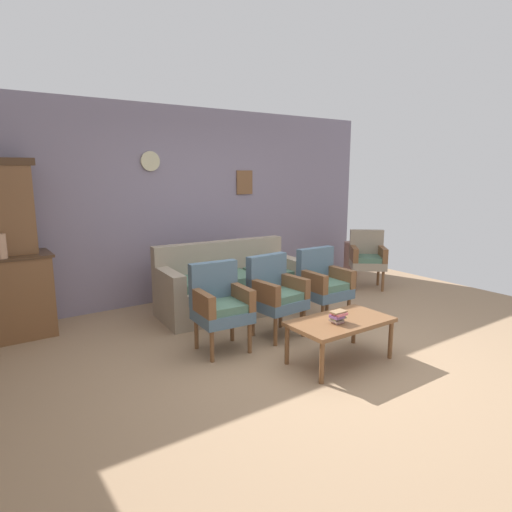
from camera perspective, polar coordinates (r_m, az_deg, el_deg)
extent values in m
plane|color=#997A5B|center=(4.59, 7.23, -12.50)|extent=(7.68, 7.68, 0.00)
cube|color=gray|center=(6.42, -8.48, 6.66)|extent=(6.40, 0.06, 2.70)
cube|color=brown|center=(6.81, -1.50, 9.54)|extent=(0.28, 0.02, 0.36)
cylinder|color=beige|center=(6.11, -13.57, 11.89)|extent=(0.26, 0.03, 0.26)
cylinder|color=tan|center=(5.25, -30.35, 1.11)|extent=(0.13, 0.13, 0.26)
cube|color=gray|center=(5.76, -3.17, -5.29)|extent=(1.92, 0.94, 0.42)
cube|color=gray|center=(5.93, -4.64, -0.35)|extent=(1.87, 0.30, 0.48)
cube|color=gray|center=(6.10, 3.91, -1.16)|extent=(0.22, 0.81, 0.24)
cube|color=gray|center=(5.35, -11.34, -3.10)|extent=(0.22, 0.81, 0.24)
cube|color=#4C705B|center=(5.92, 1.64, -2.22)|extent=(0.53, 0.59, 0.10)
cube|color=#4C705B|center=(5.66, -3.01, -2.86)|extent=(0.53, 0.59, 0.10)
cube|color=#4C705B|center=(5.43, -8.08, -3.53)|extent=(0.53, 0.59, 0.10)
cube|color=slate|center=(4.51, -4.39, -7.70)|extent=(0.55, 0.52, 0.12)
cube|color=#4C705B|center=(4.47, -4.29, -6.67)|extent=(0.47, 0.44, 0.10)
cube|color=slate|center=(4.60, -5.56, -3.57)|extent=(0.53, 0.14, 0.46)
cube|color=brown|center=(4.56, -1.94, -5.23)|extent=(0.11, 0.48, 0.22)
cube|color=brown|center=(4.37, -7.02, -6.02)|extent=(0.11, 0.48, 0.22)
cylinder|color=brown|center=(4.52, -0.83, -10.58)|extent=(0.04, 0.04, 0.32)
cylinder|color=brown|center=(4.34, -5.74, -11.58)|extent=(0.04, 0.04, 0.32)
cylinder|color=brown|center=(4.83, -3.11, -9.15)|extent=(0.04, 0.04, 0.32)
cylinder|color=brown|center=(4.67, -7.75, -9.99)|extent=(0.04, 0.04, 0.32)
cube|color=slate|center=(4.90, 2.92, -6.16)|extent=(0.56, 0.52, 0.12)
cube|color=#4C705B|center=(4.86, 3.09, -5.20)|extent=(0.47, 0.44, 0.10)
cube|color=slate|center=(4.96, 1.39, -2.44)|extent=(0.53, 0.14, 0.46)
cube|color=brown|center=(4.99, 4.81, -3.81)|extent=(0.12, 0.48, 0.22)
cube|color=brown|center=(4.71, 0.95, -4.70)|extent=(0.12, 0.48, 0.22)
cylinder|color=brown|center=(4.97, 6.19, -8.60)|extent=(0.04, 0.04, 0.32)
cylinder|color=brown|center=(4.70, 2.55, -9.74)|extent=(0.04, 0.04, 0.32)
cylinder|color=brown|center=(5.23, 3.20, -7.56)|extent=(0.04, 0.04, 0.32)
cylinder|color=brown|center=(4.97, -0.41, -8.55)|extent=(0.04, 0.04, 0.32)
cube|color=slate|center=(5.38, 9.01, -4.70)|extent=(0.53, 0.49, 0.12)
cube|color=#4C705B|center=(5.34, 9.19, -3.82)|extent=(0.45, 0.42, 0.10)
cube|color=slate|center=(5.45, 7.69, -1.31)|extent=(0.52, 0.11, 0.46)
cube|color=brown|center=(5.48, 10.76, -2.62)|extent=(0.09, 0.48, 0.22)
cube|color=brown|center=(5.19, 7.28, -3.28)|extent=(0.09, 0.48, 0.22)
cylinder|color=brown|center=(5.45, 11.94, -7.00)|extent=(0.04, 0.04, 0.32)
cylinder|color=brown|center=(5.17, 8.64, -7.88)|extent=(0.04, 0.04, 0.32)
cylinder|color=brown|center=(5.71, 9.21, -6.08)|extent=(0.04, 0.04, 0.32)
cylinder|color=brown|center=(5.45, 5.94, -6.84)|extent=(0.04, 0.04, 0.32)
cube|color=gray|center=(7.10, 14.29, -1.06)|extent=(0.71, 0.70, 0.12)
cube|color=#4C705B|center=(7.07, 14.35, -0.38)|extent=(0.60, 0.60, 0.10)
cube|color=gray|center=(7.25, 14.15, 1.51)|extent=(0.46, 0.41, 0.46)
cube|color=brown|center=(7.11, 16.11, 0.25)|extent=(0.37, 0.42, 0.22)
cube|color=brown|center=(7.04, 12.59, 0.31)|extent=(0.37, 0.42, 0.22)
cylinder|color=brown|center=(7.01, 16.15, -3.17)|extent=(0.04, 0.04, 0.32)
cylinder|color=brown|center=(6.94, 12.75, -3.14)|extent=(0.04, 0.04, 0.32)
cylinder|color=brown|center=(7.37, 15.59, -2.45)|extent=(0.04, 0.04, 0.32)
cylinder|color=brown|center=(7.30, 12.35, -2.42)|extent=(0.04, 0.04, 0.32)
cube|color=brown|center=(4.33, 10.91, -8.40)|extent=(1.00, 0.56, 0.04)
cylinder|color=brown|center=(4.28, 4.05, -11.48)|extent=(0.04, 0.04, 0.38)
cylinder|color=brown|center=(4.87, 12.60, -8.86)|extent=(0.04, 0.04, 0.38)
cylinder|color=brown|center=(3.95, 8.55, -13.57)|extent=(0.04, 0.04, 0.38)
cylinder|color=brown|center=(4.59, 17.08, -10.37)|extent=(0.04, 0.04, 0.38)
cube|color=#DC9FA0|center=(4.24, 10.57, -8.40)|extent=(0.10, 0.07, 0.02)
cube|color=#846B5F|center=(4.22, 10.41, -8.21)|extent=(0.10, 0.10, 0.02)
cube|color=#919D67|center=(4.23, 10.65, -7.93)|extent=(0.15, 0.07, 0.02)
cube|color=#794E84|center=(4.20, 10.47, -7.74)|extent=(0.11, 0.11, 0.03)
cube|color=#E96F7B|center=(4.21, 10.74, -7.38)|extent=(0.13, 0.11, 0.02)
cube|color=olive|center=(4.20, 10.64, -7.12)|extent=(0.15, 0.09, 0.02)
cylinder|color=#8A6156|center=(7.90, 12.22, -0.36)|extent=(0.25, 0.25, 0.60)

